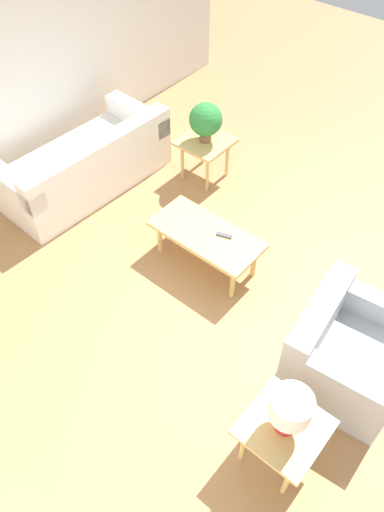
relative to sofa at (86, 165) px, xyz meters
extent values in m
plane|color=#A87A4C|center=(-2.20, 0.29, -0.28)|extent=(14.00, 14.00, 0.00)
cube|color=white|center=(0.05, 0.00, -0.08)|extent=(1.02, 2.05, 0.41)
cube|color=white|center=(-0.32, 0.01, 0.30)|extent=(0.28, 2.02, 0.35)
cube|color=white|center=(0.02, -0.91, 0.24)|extent=(0.95, 0.24, 0.22)
cube|color=white|center=(0.09, 0.91, 0.24)|extent=(0.95, 0.24, 0.22)
cube|color=#A8ADB2|center=(-3.60, 0.30, -0.09)|extent=(0.97, 1.08, 0.39)
cube|color=#A8ADB2|center=(-3.27, 0.34, 0.28)|extent=(0.31, 1.00, 0.36)
cube|color=#A8ADB2|center=(-3.65, 0.71, 0.22)|extent=(0.88, 0.25, 0.23)
cube|color=#A8ADB2|center=(-3.56, -0.11, 0.22)|extent=(0.88, 0.25, 0.23)
cube|color=tan|center=(-1.88, 0.07, 0.13)|extent=(1.13, 0.54, 0.04)
cylinder|color=tan|center=(-2.35, -0.10, -0.09)|extent=(0.05, 0.05, 0.39)
cylinder|color=tan|center=(-1.40, -0.10, -0.09)|extent=(0.05, 0.05, 0.39)
cylinder|color=tan|center=(-2.35, 0.25, -0.09)|extent=(0.05, 0.05, 0.39)
cylinder|color=tan|center=(-1.40, 0.25, -0.09)|extent=(0.05, 0.05, 0.39)
cube|color=tan|center=(-0.97, -1.03, 0.22)|extent=(0.56, 0.56, 0.04)
cylinder|color=tan|center=(-1.16, -1.22, -0.04)|extent=(0.04, 0.04, 0.48)
cylinder|color=tan|center=(-0.78, -1.22, -0.04)|extent=(0.04, 0.04, 0.48)
cylinder|color=tan|center=(-1.16, -0.84, -0.04)|extent=(0.04, 0.04, 0.48)
cylinder|color=tan|center=(-0.78, -0.84, -0.04)|extent=(0.04, 0.04, 0.48)
cube|color=tan|center=(-3.55, 1.27, 0.22)|extent=(0.56, 0.56, 0.04)
cylinder|color=tan|center=(-3.75, 1.08, -0.04)|extent=(0.04, 0.04, 0.48)
cylinder|color=tan|center=(-3.36, 1.08, -0.04)|extent=(0.04, 0.04, 0.48)
cylinder|color=tan|center=(-3.75, 1.47, -0.04)|extent=(0.04, 0.04, 0.48)
cylinder|color=tan|center=(-3.36, 1.47, -0.04)|extent=(0.04, 0.04, 0.48)
cylinder|color=brown|center=(-0.97, -1.03, 0.29)|extent=(0.14, 0.14, 0.12)
sphere|color=#2D7F38|center=(-0.97, -1.03, 0.51)|extent=(0.38, 0.38, 0.38)
cylinder|color=red|center=(-3.55, 1.27, 0.34)|extent=(0.15, 0.15, 0.21)
cylinder|color=white|center=(-3.55, 1.27, 0.54)|extent=(0.29, 0.29, 0.19)
cube|color=#4C4C51|center=(-2.04, -0.01, 0.16)|extent=(0.16, 0.09, 0.02)
camera|label=1|loc=(-4.00, 2.81, 3.62)|focal=35.00mm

